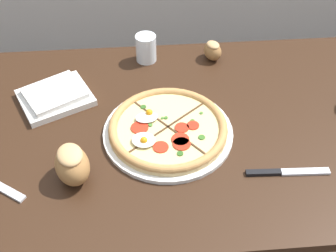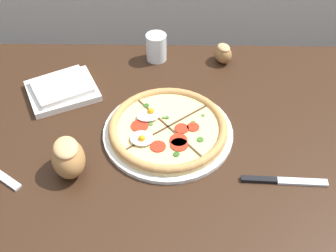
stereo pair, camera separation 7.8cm
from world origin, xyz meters
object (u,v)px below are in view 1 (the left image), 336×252
(bread_piece_near, at_px, (72,164))
(bread_piece_far, at_px, (213,50))
(dining_table, at_px, (196,147))
(napkin_folded, at_px, (55,96))
(pizza, at_px, (168,129))
(knife_spare, at_px, (287,172))
(water_glass, at_px, (146,50))

(bread_piece_near, xyz_separation_m, bread_piece_far, (0.42, 0.48, -0.02))
(dining_table, distance_m, napkin_folded, 0.45)
(pizza, height_order, bread_piece_far, bread_piece_far)
(bread_piece_far, relative_size, knife_spare, 0.40)
(napkin_folded, bearing_deg, dining_table, -18.24)
(pizza, bearing_deg, knife_spare, -29.67)
(pizza, xyz_separation_m, napkin_folded, (-0.32, 0.17, -0.00))
(pizza, xyz_separation_m, bread_piece_near, (-0.24, -0.13, 0.03))
(bread_piece_near, relative_size, bread_piece_far, 1.52)
(bread_piece_far, bearing_deg, bread_piece_near, -131.31)
(dining_table, height_order, bread_piece_far, bread_piece_far)
(napkin_folded, height_order, bread_piece_near, bread_piece_near)
(bread_piece_near, bearing_deg, napkin_folded, 104.71)
(napkin_folded, relative_size, knife_spare, 1.18)
(bread_piece_near, bearing_deg, water_glass, 67.80)
(knife_spare, xyz_separation_m, water_glass, (-0.33, 0.52, 0.04))
(pizza, height_order, knife_spare, pizza)
(dining_table, xyz_separation_m, water_glass, (-0.13, 0.32, 0.14))
(bread_piece_far, bearing_deg, knife_spare, -77.84)
(dining_table, relative_size, knife_spare, 6.60)
(napkin_folded, relative_size, bread_piece_near, 1.93)
(pizza, height_order, napkin_folded, pizza)
(napkin_folded, distance_m, knife_spare, 0.70)
(dining_table, bearing_deg, water_glass, 111.84)
(dining_table, xyz_separation_m, pizza, (-0.09, -0.03, 0.12))
(bread_piece_far, distance_m, knife_spare, 0.52)
(bread_piece_far, bearing_deg, dining_table, -106.42)
(water_glass, bearing_deg, bread_piece_near, -112.20)
(dining_table, bearing_deg, bread_piece_near, -152.80)
(bread_piece_near, bearing_deg, bread_piece_far, 48.69)
(napkin_folded, xyz_separation_m, water_glass, (0.28, 0.19, 0.02))
(knife_spare, bearing_deg, dining_table, 137.89)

